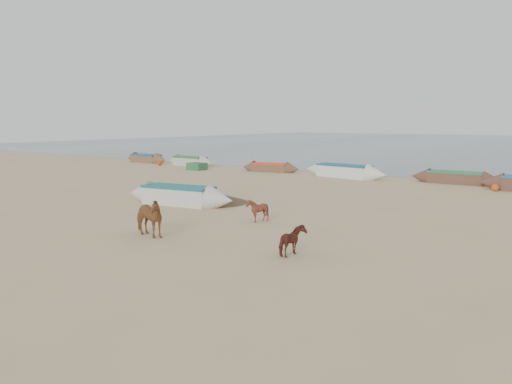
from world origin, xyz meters
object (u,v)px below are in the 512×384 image
cow_adult (147,217)px  near_canoe (178,195)px  calf_right (293,241)px  calf_front (257,210)px

cow_adult → near_canoe: 6.99m
near_canoe → calf_right: bearing=-35.3°
calf_right → near_canoe: (-9.68, 4.86, 0.01)m
cow_adult → calf_front: size_ratio=1.72×
near_canoe → calf_front: bearing=-20.9°
calf_front → near_canoe: calf_front is taller
calf_front → near_canoe: 5.87m
calf_front → calf_right: bearing=17.2°
calf_right → near_canoe: 10.83m
near_canoe → cow_adult: bearing=-63.4°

